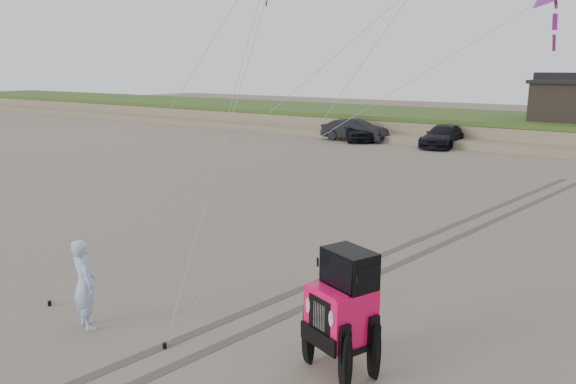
{
  "coord_description": "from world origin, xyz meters",
  "views": [
    {
      "loc": [
        8.42,
        -7.46,
        5.48
      ],
      "look_at": [
        0.93,
        3.0,
        2.6
      ],
      "focal_mm": 35.0,
      "sensor_mm": 36.0,
      "label": 1
    }
  ],
  "objects_px": {
    "truck_c": "(443,136)",
    "jeep": "(341,325)",
    "man": "(84,284)",
    "truck_a": "(355,130)",
    "truck_b": "(355,130)"
  },
  "relations": [
    {
      "from": "truck_b",
      "to": "truck_a",
      "type": "bearing_deg",
      "value": 23.25
    },
    {
      "from": "man",
      "to": "truck_c",
      "type": "bearing_deg",
      "value": -66.76
    },
    {
      "from": "truck_a",
      "to": "truck_c",
      "type": "height_order",
      "value": "truck_a"
    },
    {
      "from": "truck_a",
      "to": "truck_c",
      "type": "bearing_deg",
      "value": -38.52
    },
    {
      "from": "truck_c",
      "to": "man",
      "type": "relative_size",
      "value": 2.63
    },
    {
      "from": "truck_c",
      "to": "jeep",
      "type": "xyz_separation_m",
      "value": [
        9.17,
        -29.73,
        0.17
      ]
    },
    {
      "from": "jeep",
      "to": "truck_a",
      "type": "bearing_deg",
      "value": 138.92
    },
    {
      "from": "man",
      "to": "truck_a",
      "type": "bearing_deg",
      "value": -54.92
    },
    {
      "from": "jeep",
      "to": "truck_b",
      "type": "bearing_deg",
      "value": 138.93
    },
    {
      "from": "truck_c",
      "to": "jeep",
      "type": "distance_m",
      "value": 31.12
    },
    {
      "from": "jeep",
      "to": "truck_c",
      "type": "bearing_deg",
      "value": 127.58
    },
    {
      "from": "truck_a",
      "to": "truck_b",
      "type": "xyz_separation_m",
      "value": [
        0.05,
        -0.11,
        0.03
      ]
    },
    {
      "from": "jeep",
      "to": "man",
      "type": "xyz_separation_m",
      "value": [
        -5.31,
        -1.63,
        0.06
      ]
    },
    {
      "from": "truck_c",
      "to": "jeep",
      "type": "relative_size",
      "value": 1.05
    },
    {
      "from": "jeep",
      "to": "man",
      "type": "height_order",
      "value": "man"
    }
  ]
}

